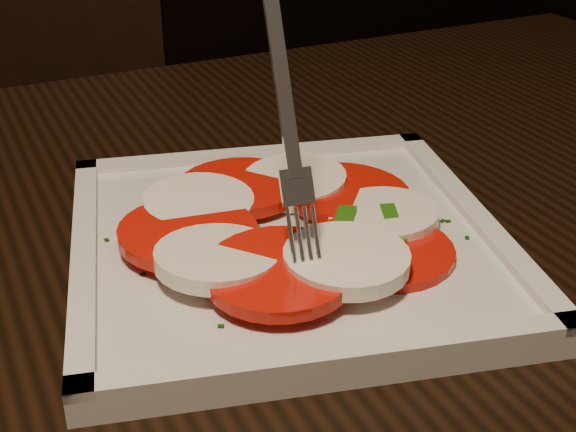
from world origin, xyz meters
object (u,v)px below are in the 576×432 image
(table, at_px, (278,349))
(fork, at_px, (280,103))
(chair, at_px, (23,173))
(plate, at_px, (288,246))

(table, height_order, fork, fork)
(chair, height_order, plate, chair)
(chair, xyz_separation_m, fork, (0.10, -0.71, 0.33))
(table, xyz_separation_m, fork, (-0.02, -0.04, 0.21))
(table, distance_m, chair, 0.69)
(chair, distance_m, fork, 0.79)
(plate, height_order, fork, fork)
(table, bearing_deg, plate, -99.11)
(chair, height_order, fork, fork)
(table, relative_size, chair, 1.31)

